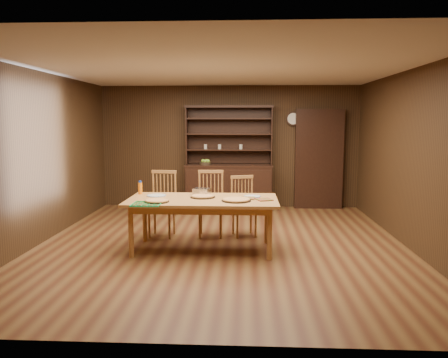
# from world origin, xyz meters

# --- Properties ---
(floor) EXTENTS (6.00, 6.00, 0.00)m
(floor) POSITION_xyz_m (0.00, 0.00, 0.00)
(floor) COLOR brown
(floor) RESTS_ON ground
(room_shell) EXTENTS (6.00, 6.00, 6.00)m
(room_shell) POSITION_xyz_m (0.00, 0.00, 1.58)
(room_shell) COLOR beige
(room_shell) RESTS_ON floor
(china_hutch) EXTENTS (1.84, 0.52, 2.17)m
(china_hutch) POSITION_xyz_m (-0.00, 2.75, 0.60)
(china_hutch) COLOR black
(china_hutch) RESTS_ON floor
(doorway) EXTENTS (1.00, 0.18, 2.10)m
(doorway) POSITION_xyz_m (1.90, 2.90, 1.05)
(doorway) COLOR black
(doorway) RESTS_ON floor
(wall_clock) EXTENTS (0.30, 0.05, 0.30)m
(wall_clock) POSITION_xyz_m (1.35, 2.96, 1.90)
(wall_clock) COLOR black
(wall_clock) RESTS_ON room_shell
(dining_table) EXTENTS (2.13, 1.07, 0.75)m
(dining_table) POSITION_xyz_m (-0.25, -0.30, 0.68)
(dining_table) COLOR #B1773D
(dining_table) RESTS_ON floor
(chair_left) EXTENTS (0.46, 0.45, 1.06)m
(chair_left) POSITION_xyz_m (-0.98, 0.49, 0.56)
(chair_left) COLOR #9F6B36
(chair_left) RESTS_ON floor
(chair_center) EXTENTS (0.45, 0.43, 1.06)m
(chair_center) POSITION_xyz_m (-0.21, 0.54, 0.56)
(chair_center) COLOR #9F6B36
(chair_center) RESTS_ON floor
(chair_right) EXTENTS (0.48, 0.47, 0.97)m
(chair_right) POSITION_xyz_m (0.32, 0.58, 0.51)
(chair_right) COLOR #9F6B36
(chair_right) RESTS_ON floor
(pizza_left) EXTENTS (0.34, 0.34, 0.04)m
(pizza_left) POSITION_xyz_m (-0.85, -0.59, 0.77)
(pizza_left) COLOR black
(pizza_left) RESTS_ON dining_table
(pizza_right) EXTENTS (0.41, 0.41, 0.04)m
(pizza_right) POSITION_xyz_m (0.23, -0.45, 0.77)
(pizza_right) COLOR black
(pizza_right) RESTS_ON dining_table
(pizza_center) EXTENTS (0.36, 0.36, 0.04)m
(pizza_center) POSITION_xyz_m (-0.26, -0.19, 0.77)
(pizza_center) COLOR black
(pizza_center) RESTS_ON dining_table
(cooling_rack) EXTENTS (0.44, 0.44, 0.02)m
(cooling_rack) POSITION_xyz_m (-0.95, -0.76, 0.76)
(cooling_rack) COLOR #0B9442
(cooling_rack) RESTS_ON dining_table
(plate_left) EXTENTS (0.28, 0.28, 0.02)m
(plate_left) POSITION_xyz_m (-0.96, -0.11, 0.76)
(plate_left) COLOR silver
(plate_left) RESTS_ON dining_table
(plate_right) EXTENTS (0.25, 0.25, 0.02)m
(plate_right) POSITION_xyz_m (0.46, -0.11, 0.76)
(plate_right) COLOR silver
(plate_right) RESTS_ON dining_table
(foil_dish) EXTENTS (0.28, 0.23, 0.10)m
(foil_dish) POSITION_xyz_m (-0.30, 0.05, 0.80)
(foil_dish) COLOR silver
(foil_dish) RESTS_ON dining_table
(juice_bottle) EXTENTS (0.06, 0.06, 0.20)m
(juice_bottle) POSITION_xyz_m (-1.24, 0.06, 0.84)
(juice_bottle) COLOR orange
(juice_bottle) RESTS_ON dining_table
(pot_holder_a) EXTENTS (0.26, 0.26, 0.01)m
(pot_holder_a) POSITION_xyz_m (0.62, -0.36, 0.76)
(pot_holder_a) COLOR #A51221
(pot_holder_a) RESTS_ON dining_table
(pot_holder_b) EXTENTS (0.23, 0.23, 0.02)m
(pot_holder_b) POSITION_xyz_m (0.39, -0.26, 0.76)
(pot_holder_b) COLOR #A51221
(pot_holder_b) RESTS_ON dining_table
(fruit_bowl) EXTENTS (0.25, 0.25, 0.12)m
(fruit_bowl) POSITION_xyz_m (-0.49, 2.69, 0.99)
(fruit_bowl) COLOR black
(fruit_bowl) RESTS_ON china_hutch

